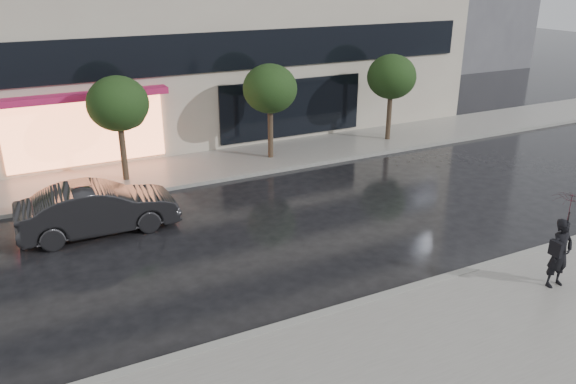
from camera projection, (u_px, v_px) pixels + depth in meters
ground at (331, 288)px, 14.09m from camera, size 120.00×120.00×0.00m
sidewalk_near at (414, 362)px, 11.37m from camera, size 60.00×4.50×0.12m
sidewalk_far at (201, 167)px, 22.57m from camera, size 60.00×3.50×0.12m
curb_near at (353, 306)px, 13.23m from camera, size 60.00×0.25×0.14m
curb_far at (216, 180)px, 21.11m from camera, size 60.00×0.25×0.14m
tree_mid_west at (120, 105)px, 20.10m from camera, size 2.20×2.20×3.99m
tree_mid_east at (271, 90)px, 22.61m from camera, size 2.20×2.20×3.99m
tree_far_east at (392, 78)px, 25.12m from camera, size 2.20×2.20×3.99m
parked_car at (98, 209)px, 16.86m from camera, size 4.68×1.68×1.53m
pedestrian_with_umbrella at (566, 228)px, 13.45m from camera, size 0.94×0.95×2.45m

